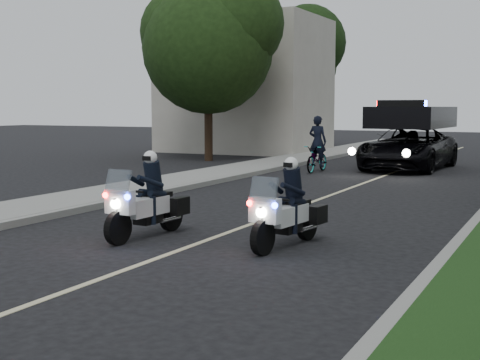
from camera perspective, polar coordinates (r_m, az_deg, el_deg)
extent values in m
plane|color=black|center=(8.37, -18.00, -10.36)|extent=(120.00, 120.00, 0.00)
cube|color=gray|center=(18.61, -5.19, -0.73)|extent=(0.20, 60.00, 0.15)
cube|color=gray|center=(19.21, -7.98, -0.53)|extent=(2.00, 60.00, 0.16)
cube|color=#A8A396|center=(35.35, 0.46, 8.20)|extent=(8.00, 6.00, 7.00)
cube|color=#BFB78C|center=(16.82, 6.74, -1.75)|extent=(0.12, 50.00, 0.01)
imported|color=black|center=(25.85, 14.41, 0.91)|extent=(2.99, 5.92, 2.81)
imported|color=black|center=(24.15, 6.74, 0.70)|extent=(0.67, 1.86, 0.97)
imported|color=black|center=(24.15, 6.74, 0.70)|extent=(0.71, 0.51, 1.86)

